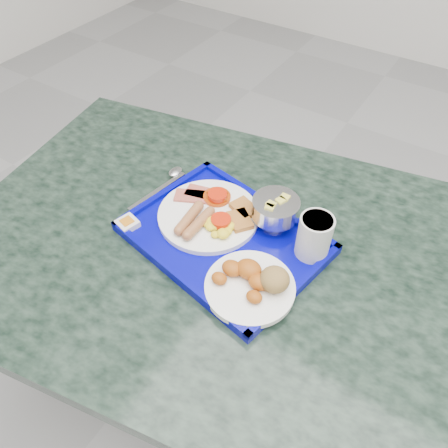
% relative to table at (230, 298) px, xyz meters
% --- Properties ---
extents(table, '(1.33, 1.00, 0.75)m').
position_rel_table_xyz_m(table, '(0.00, 0.00, 0.00)').
color(table, slate).
rests_on(table, floor).
extents(tray, '(0.45, 0.36, 0.02)m').
position_rel_table_xyz_m(tray, '(-0.02, 0.01, 0.20)').
color(tray, '#030398').
rests_on(tray, table).
extents(main_plate, '(0.22, 0.22, 0.03)m').
position_rel_table_xyz_m(main_plate, '(-0.08, 0.04, 0.22)').
color(main_plate, white).
rests_on(main_plate, tray).
extents(bread_plate, '(0.17, 0.17, 0.06)m').
position_rel_table_xyz_m(bread_plate, '(0.10, -0.07, 0.22)').
color(bread_plate, white).
rests_on(bread_plate, tray).
extents(fruit_bowl, '(0.10, 0.10, 0.07)m').
position_rel_table_xyz_m(fruit_bowl, '(0.05, 0.10, 0.25)').
color(fruit_bowl, '#B7B6B9').
rests_on(fruit_bowl, tray).
extents(juice_cup, '(0.07, 0.07, 0.10)m').
position_rel_table_xyz_m(juice_cup, '(0.15, 0.07, 0.26)').
color(juice_cup, silver).
rests_on(juice_cup, tray).
extents(spoon, '(0.06, 0.16, 0.01)m').
position_rel_table_xyz_m(spoon, '(-0.23, 0.09, 0.21)').
color(spoon, '#B7B6B9').
rests_on(spoon, tray).
extents(knife, '(0.04, 0.17, 0.00)m').
position_rel_table_xyz_m(knife, '(-0.23, 0.04, 0.21)').
color(knife, '#B7B6B9').
rests_on(knife, tray).
extents(jam_packet, '(0.05, 0.05, 0.02)m').
position_rel_table_xyz_m(jam_packet, '(-0.21, -0.08, 0.21)').
color(jam_packet, white).
rests_on(jam_packet, tray).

